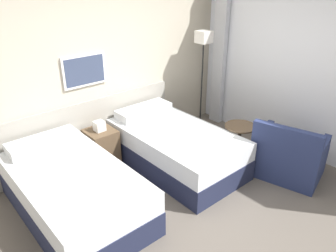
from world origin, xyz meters
TOP-DOWN VIEW (x-y plane):
  - ground_plane at (0.00, 0.00)m, footprint 16.00×16.00m
  - wall_headboard at (-0.03, 1.99)m, footprint 10.00×0.10m
  - wall_window at (2.14, -0.16)m, footprint 0.21×4.47m
  - bed_near_door at (-1.20, 0.96)m, footprint 1.10×1.97m
  - bed_near_window at (0.39, 0.96)m, footprint 1.10×1.97m
  - nightstand at (-0.40, 1.68)m, footprint 0.40×0.42m
  - floor_lamp at (1.54, 1.55)m, footprint 0.24×0.24m
  - side_table at (1.15, 0.39)m, footprint 0.45×0.45m
  - armchair at (1.39, -0.27)m, footprint 0.93×1.03m

SIDE VIEW (x-z plane):
  - ground_plane at x=0.00m, z-range 0.00..0.00m
  - armchair at x=1.39m, z-range -0.14..0.70m
  - nightstand at x=-0.40m, z-range -0.06..0.63m
  - bed_near_door at x=-1.20m, z-range -0.06..0.64m
  - bed_near_window at x=0.39m, z-range -0.06..0.64m
  - side_table at x=1.15m, z-range 0.12..0.72m
  - wall_headboard at x=-0.03m, z-range -0.05..2.65m
  - wall_window at x=2.14m, z-range -0.01..2.69m
  - floor_lamp at x=1.54m, z-range 0.55..2.29m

